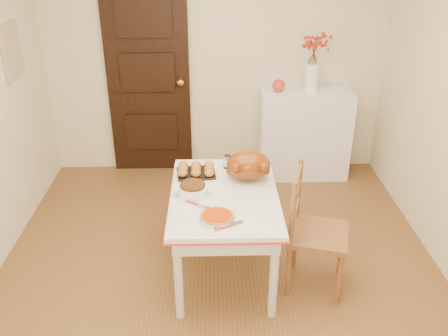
{
  "coord_description": "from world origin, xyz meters",
  "views": [
    {
      "loc": [
        -0.05,
        -2.93,
        2.44
      ],
      "look_at": [
        0.04,
        0.18,
        0.88
      ],
      "focal_mm": 38.84,
      "sensor_mm": 36.0,
      "label": 1
    }
  ],
  "objects_px": {
    "kitchen_table": "(224,233)",
    "chair_oak": "(319,231)",
    "pumpkin_pie": "(217,217)",
    "turkey_platter": "(248,167)",
    "sideboard": "(304,134)"
  },
  "relations": [
    {
      "from": "kitchen_table",
      "to": "pumpkin_pie",
      "type": "bearing_deg",
      "value": -99.1
    },
    {
      "from": "turkey_platter",
      "to": "pumpkin_pie",
      "type": "height_order",
      "value": "turkey_platter"
    },
    {
      "from": "chair_oak",
      "to": "pumpkin_pie",
      "type": "relative_size",
      "value": 4.08
    },
    {
      "from": "kitchen_table",
      "to": "pumpkin_pie",
      "type": "relative_size",
      "value": 5.04
    },
    {
      "from": "sideboard",
      "to": "kitchen_table",
      "type": "distance_m",
      "value": 1.87
    },
    {
      "from": "kitchen_table",
      "to": "chair_oak",
      "type": "distance_m",
      "value": 0.71
    },
    {
      "from": "pumpkin_pie",
      "to": "kitchen_table",
      "type": "bearing_deg",
      "value": 80.9
    },
    {
      "from": "sideboard",
      "to": "chair_oak",
      "type": "distance_m",
      "value": 1.84
    },
    {
      "from": "turkey_platter",
      "to": "pumpkin_pie",
      "type": "distance_m",
      "value": 0.59
    },
    {
      "from": "kitchen_table",
      "to": "sideboard",
      "type": "bearing_deg",
      "value": 61.72
    },
    {
      "from": "sideboard",
      "to": "pumpkin_pie",
      "type": "bearing_deg",
      "value": -115.23
    },
    {
      "from": "turkey_platter",
      "to": "pumpkin_pie",
      "type": "relative_size",
      "value": 1.67
    },
    {
      "from": "pumpkin_pie",
      "to": "sideboard",
      "type": "bearing_deg",
      "value": 64.77
    },
    {
      "from": "kitchen_table",
      "to": "chair_oak",
      "type": "bearing_deg",
      "value": -14.92
    },
    {
      "from": "sideboard",
      "to": "kitchen_table",
      "type": "relative_size",
      "value": 0.8
    }
  ]
}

